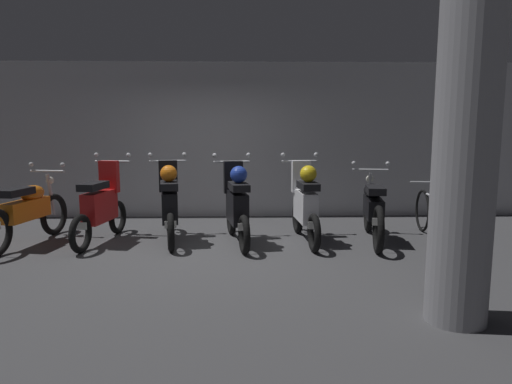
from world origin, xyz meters
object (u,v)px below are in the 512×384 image
object	(u,v)px
motorbike_slot_4	(305,203)
motorbike_slot_1	(101,206)
motorbike_slot_2	(169,203)
motorbike_slot_3	(237,205)
motorbike_slot_5	(373,208)
support_pillar	(465,157)
bicycle	(433,216)
motorbike_slot_0	(28,211)

from	to	relation	value
motorbike_slot_4	motorbike_slot_1	bearing A→B (deg)	179.10
motorbike_slot_2	motorbike_slot_3	distance (m)	1.01
motorbike_slot_2	motorbike_slot_5	world-z (taller)	motorbike_slot_2
motorbike_slot_3	motorbike_slot_1	bearing A→B (deg)	176.39
motorbike_slot_5	support_pillar	size ratio (longest dim) A/B	0.68
motorbike_slot_5	bicycle	xyz separation A→B (m)	(0.94, 0.09, -0.13)
motorbike_slot_1	motorbike_slot_5	bearing A→B (deg)	-0.79
motorbike_slot_0	motorbike_slot_2	xyz separation A→B (m)	(1.99, 0.18, 0.08)
motorbike_slot_4	motorbike_slot_5	bearing A→B (deg)	-0.47
motorbike_slot_3	support_pillar	world-z (taller)	support_pillar
motorbike_slot_0	motorbike_slot_1	size ratio (longest dim) A/B	1.16
motorbike_slot_5	motorbike_slot_4	bearing A→B (deg)	179.53
motorbike_slot_5	bicycle	size ratio (longest dim) A/B	1.12
motorbike_slot_3	motorbike_slot_5	size ratio (longest dim) A/B	0.86
motorbike_slot_1	motorbike_slot_3	size ratio (longest dim) A/B	1.00
motorbike_slot_0	bicycle	size ratio (longest dim) A/B	1.12
motorbike_slot_0	bicycle	xyz separation A→B (m)	(5.93, 0.18, -0.13)
motorbike_slot_3	bicycle	world-z (taller)	motorbike_slot_3
support_pillar	motorbike_slot_3	bearing A→B (deg)	125.41
motorbike_slot_0	support_pillar	bearing A→B (deg)	-28.88
bicycle	motorbike_slot_2	bearing A→B (deg)	-179.96
motorbike_slot_2	support_pillar	bearing A→B (deg)	-44.55
motorbike_slot_4	support_pillar	xyz separation A→B (m)	(0.95, -2.82, 0.86)
bicycle	motorbike_slot_5	bearing A→B (deg)	-174.37
motorbike_slot_2	support_pillar	size ratio (longest dim) A/B	0.58
motorbike_slot_4	motorbike_slot_2	bearing A→B (deg)	177.65
motorbike_slot_0	motorbike_slot_3	bearing A→B (deg)	0.36
motorbike_slot_4	support_pillar	world-z (taller)	support_pillar
motorbike_slot_2	motorbike_slot_4	bearing A→B (deg)	-2.35
motorbike_slot_5	motorbike_slot_2	bearing A→B (deg)	178.28
motorbike_slot_0	motorbike_slot_5	world-z (taller)	same
motorbike_slot_5	support_pillar	xyz separation A→B (m)	(-0.06, -2.81, 0.94)
motorbike_slot_4	motorbike_slot_5	world-z (taller)	motorbike_slot_4
motorbike_slot_2	motorbike_slot_4	distance (m)	2.00
motorbike_slot_3	motorbike_slot_5	bearing A→B (deg)	2.01
motorbike_slot_3	motorbike_slot_2	bearing A→B (deg)	170.88
motorbike_slot_5	motorbike_slot_1	bearing A→B (deg)	179.21
motorbike_slot_1	motorbike_slot_3	world-z (taller)	same
bicycle	support_pillar	bearing A→B (deg)	-108.97
motorbike_slot_4	support_pillar	distance (m)	3.10
motorbike_slot_1	bicycle	world-z (taller)	motorbike_slot_1
motorbike_slot_0	motorbike_slot_3	world-z (taller)	motorbike_slot_3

